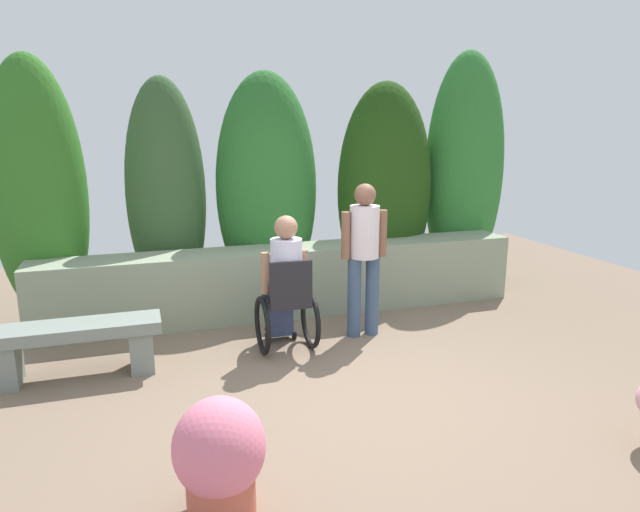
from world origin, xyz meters
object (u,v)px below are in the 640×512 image
object	(u,v)px
person_in_wheelchair	(285,288)
person_standing_companion	(364,250)
stone_bench	(75,342)
flower_pot_purple_near	(220,457)

from	to	relation	value
person_in_wheelchair	person_standing_companion	xyz separation A→B (m)	(0.86, 0.12, 0.29)
stone_bench	flower_pot_purple_near	size ratio (longest dim) A/B	2.07
stone_bench	person_standing_companion	size ratio (longest dim) A/B	0.91
person_in_wheelchair	person_standing_companion	world-z (taller)	person_standing_companion
person_in_wheelchair	flower_pot_purple_near	distance (m)	2.42
person_standing_companion	stone_bench	bearing A→B (deg)	168.02
person_standing_companion	flower_pot_purple_near	distance (m)	3.00
person_standing_companion	flower_pot_purple_near	world-z (taller)	person_standing_companion
flower_pot_purple_near	stone_bench	bearing A→B (deg)	113.29
stone_bench	flower_pot_purple_near	world-z (taller)	flower_pot_purple_near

